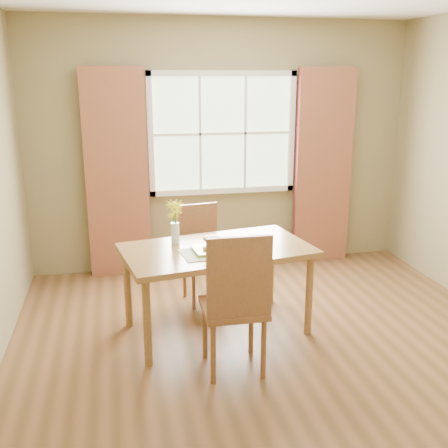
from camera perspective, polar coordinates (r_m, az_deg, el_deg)
name	(u,v)px	position (r m, az deg, el deg)	size (l,w,h in m)	color
room	(273,179)	(4.00, 5.34, 4.86)	(4.24, 3.84, 2.74)	brown
window	(223,134)	(5.77, -0.16, 9.82)	(1.62, 0.06, 1.32)	beige
curtain_left	(117,175)	(5.62, -11.57, 5.21)	(0.65, 0.08, 2.20)	maroon
curtain_right	(323,168)	(6.08, 10.76, 6.05)	(0.65, 0.08, 2.20)	maroon
dining_table	(217,256)	(4.34, -0.80, -3.53)	(1.65, 1.10, 0.74)	olive
chair_near	(236,299)	(3.72, 1.34, -8.18)	(0.46, 0.46, 1.08)	brown
chair_far	(202,249)	(5.04, -2.45, -2.68)	(0.43, 0.43, 0.92)	brown
placemat	(210,253)	(4.18, -1.57, -3.15)	(0.45, 0.33, 0.01)	beige
plate	(211,250)	(4.21, -1.44, -2.87)	(0.28, 0.28, 0.01)	#91BB2E
croissant_sandwich	(213,243)	(4.17, -1.21, -2.08)	(0.18, 0.12, 0.13)	gold
water_glass	(246,243)	(4.28, 2.36, -2.04)	(0.07, 0.07, 0.11)	silver
flower_vase	(175,217)	(4.38, -5.37, 0.77)	(0.15, 0.15, 0.37)	silver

